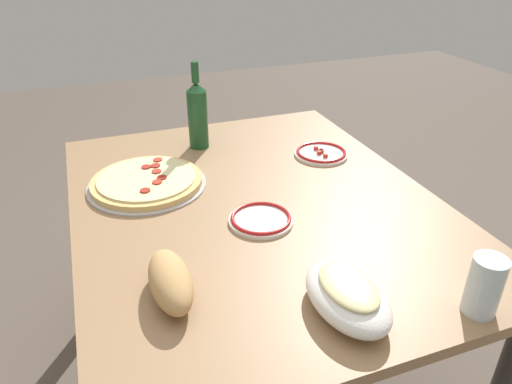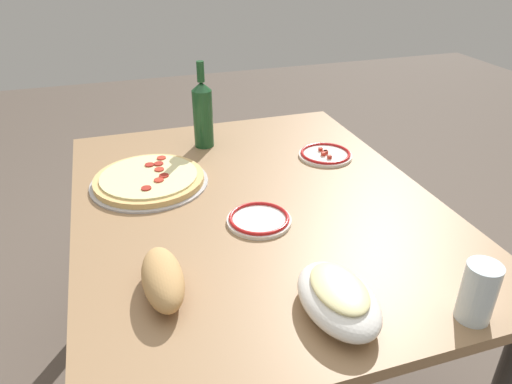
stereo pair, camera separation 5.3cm
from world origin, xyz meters
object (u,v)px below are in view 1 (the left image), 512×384
(baked_pasta_dish, at_px, (347,294))
(dining_table, at_px, (256,231))
(side_plate_far, at_px, (321,153))
(bread_loaf, at_px, (170,281))
(water_glass, at_px, (484,286))
(pepperoni_pizza, at_px, (147,182))
(side_plate_near, at_px, (261,219))
(wine_bottle, at_px, (198,114))

(baked_pasta_dish, bearing_deg, dining_table, -177.73)
(side_plate_far, xyz_separation_m, bread_loaf, (0.54, -0.63, 0.03))
(baked_pasta_dish, distance_m, water_glass, 0.27)
(baked_pasta_dish, xyz_separation_m, bread_loaf, (-0.17, -0.33, -0.00))
(pepperoni_pizza, bearing_deg, baked_pasta_dish, 23.53)
(baked_pasta_dish, distance_m, bread_loaf, 0.37)
(dining_table, relative_size, side_plate_near, 7.37)
(pepperoni_pizza, distance_m, side_plate_far, 0.60)
(water_glass, xyz_separation_m, side_plate_far, (-0.80, 0.05, -0.06))
(baked_pasta_dish, bearing_deg, bread_loaf, -116.98)
(water_glass, distance_m, side_plate_far, 0.81)
(side_plate_near, bearing_deg, water_glass, 32.50)
(side_plate_far, bearing_deg, bread_loaf, -49.78)
(baked_pasta_dish, relative_size, wine_bottle, 0.78)
(baked_pasta_dish, xyz_separation_m, water_glass, (0.10, 0.26, 0.02))
(baked_pasta_dish, height_order, water_glass, water_glass)
(dining_table, relative_size, bread_loaf, 6.16)
(pepperoni_pizza, bearing_deg, wine_bottle, 136.32)
(side_plate_far, relative_size, bread_loaf, 0.88)
(dining_table, relative_size, water_glass, 9.84)
(dining_table, distance_m, side_plate_far, 0.41)
(wine_bottle, height_order, side_plate_near, wine_bottle)
(wine_bottle, relative_size, water_glass, 2.33)
(wine_bottle, xyz_separation_m, bread_loaf, (0.76, -0.26, -0.08))
(side_plate_far, bearing_deg, side_plate_near, -46.75)
(side_plate_far, bearing_deg, water_glass, -3.36)
(dining_table, xyz_separation_m, pepperoni_pizza, (-0.20, -0.28, 0.12))
(dining_table, bearing_deg, bread_loaf, -44.42)
(wine_bottle, bearing_deg, side_plate_far, 59.46)
(dining_table, bearing_deg, water_glass, 25.22)
(side_plate_far, bearing_deg, baked_pasta_dish, -23.25)
(water_glass, distance_m, side_plate_near, 0.56)
(baked_pasta_dish, bearing_deg, water_glass, 69.26)
(pepperoni_pizza, relative_size, side_plate_near, 2.07)
(bread_loaf, bearing_deg, water_glass, 65.66)
(wine_bottle, bearing_deg, dining_table, 7.16)
(pepperoni_pizza, distance_m, bread_loaf, 0.52)
(dining_table, xyz_separation_m, wine_bottle, (-0.44, -0.06, 0.23))
(wine_bottle, height_order, side_plate_far, wine_bottle)
(bread_loaf, bearing_deg, side_plate_near, 126.09)
(water_glass, height_order, side_plate_near, water_glass)
(dining_table, distance_m, pepperoni_pizza, 0.37)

